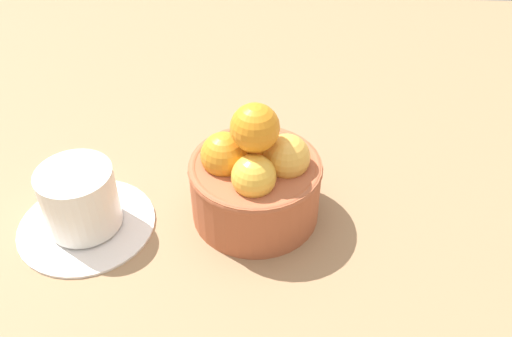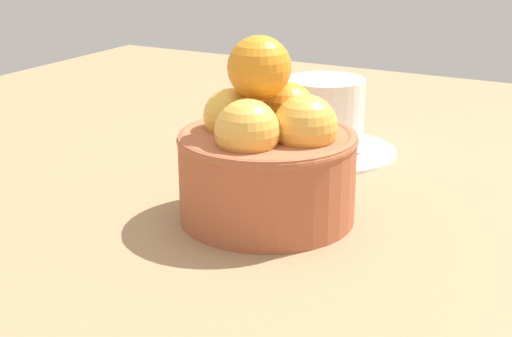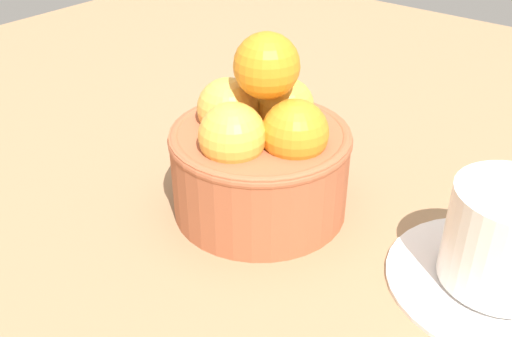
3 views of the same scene
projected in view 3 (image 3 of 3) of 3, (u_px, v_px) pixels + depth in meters
ground_plane at (260, 227)px, 48.04cm from camera, size 118.15×118.26×3.91cm
terracotta_bowl at (260, 152)px, 44.34cm from camera, size 13.78×13.78×14.25cm
coffee_cup at (504, 247)px, 37.83cm from camera, size 14.34×14.34×7.42cm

